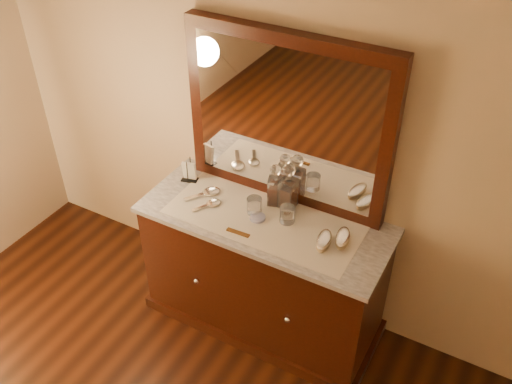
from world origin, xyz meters
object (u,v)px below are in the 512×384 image
decanter_left (275,189)px  hand_mirror_outer (208,192)px  decanter_right (288,191)px  hand_mirror_inner (211,204)px  napkin_rack (189,172)px  brush_near (324,241)px  mirror_frame (287,121)px  pin_dish (258,218)px  comb (238,233)px  dresser_cabinet (264,273)px  brush_far (343,238)px

decanter_left → hand_mirror_outer: bearing=-163.7°
decanter_right → hand_mirror_inner: (-0.39, -0.20, -0.10)m
napkin_rack → brush_near: size_ratio=0.82×
mirror_frame → brush_near: size_ratio=6.58×
pin_dish → brush_near: (0.41, -0.01, 0.02)m
decanter_left → hand_mirror_inner: size_ratio=1.45×
mirror_frame → hand_mirror_outer: mirror_frame is taller
pin_dish → comb: 0.16m
decanter_right → hand_mirror_inner: bearing=-152.7°
mirror_frame → napkin_rack: bearing=-165.6°
dresser_cabinet → hand_mirror_outer: 0.60m
napkin_rack → decanter_left: decanter_left is taller
napkin_rack → decanter_left: bearing=4.8°
comb → napkin_rack: napkin_rack is taller
pin_dish → hand_mirror_inner: bearing=-176.1°
comb → napkin_rack: bearing=148.7°
brush_near → hand_mirror_outer: 0.78m
mirror_frame → hand_mirror_outer: 0.66m
brush_near → dresser_cabinet: bearing=173.5°
comb → hand_mirror_outer: bearing=144.5°
brush_near → decanter_left: bearing=154.2°
dresser_cabinet → pin_dish: pin_dish is taller
napkin_rack → decanter_right: bearing=4.9°
decanter_left → hand_mirror_inner: (-0.31, -0.19, -0.09)m
brush_far → pin_dish: bearing=-173.7°
decanter_right → hand_mirror_outer: 0.49m
pin_dish → decanter_left: decanter_left is taller
comb → decanter_right: bearing=66.8°
decanter_left → brush_near: decanter_left is taller
decanter_left → hand_mirror_inner: decanter_left is taller
dresser_cabinet → hand_mirror_outer: bearing=175.4°
decanter_left → hand_mirror_outer: decanter_left is taller
dresser_cabinet → brush_far: (0.46, 0.02, 0.47)m
pin_dish → brush_far: 0.49m
decanter_right → brush_near: (0.31, -0.20, -0.09)m
dresser_cabinet → napkin_rack: 0.77m
pin_dish → decanter_left: (0.02, 0.17, 0.09)m
pin_dish → brush_far: brush_far is taller
brush_far → decanter_left: bearing=165.5°
dresser_cabinet → pin_dish: 0.45m
mirror_frame → brush_far: mirror_frame is taller
dresser_cabinet → decanter_right: 0.58m
hand_mirror_outer → pin_dish: bearing=-9.5°
hand_mirror_outer → hand_mirror_inner: hand_mirror_outer is taller
decanter_left → brush_far: size_ratio=1.47×
dresser_cabinet → decanter_right: size_ratio=4.84×
decanter_right → brush_far: decanter_right is taller
decanter_right → brush_near: bearing=-32.3°
napkin_rack → brush_far: 1.03m
mirror_frame → hand_mirror_inner: (-0.32, -0.29, -0.49)m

